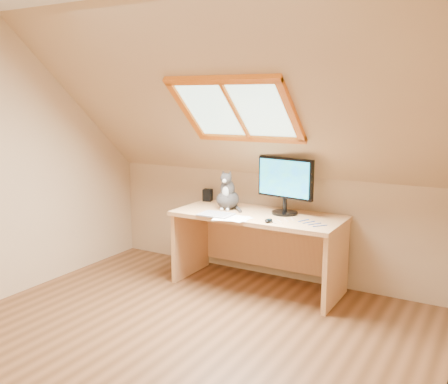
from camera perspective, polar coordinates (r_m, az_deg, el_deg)
The scene contains 10 objects.
ground at distance 3.64m, azimuth -6.96°, elevation -17.51°, with size 3.50×3.50×0.00m, color brown.
room_shell at distance 3.15m, azimuth -8.57°, elevation 5.41°, with size 3.52×3.52×2.41m.
desk at distance 4.59m, azimuth 4.26°, elevation -4.96°, with size 1.52×0.67×0.69m.
monitor at distance 4.43m, azimuth 6.99°, elevation 1.15°, with size 0.55×0.23×0.51m.
cat at distance 4.64m, azimuth 0.41°, elevation -0.33°, with size 0.25×0.28×0.38m.
desk_speaker at distance 5.01m, azimuth -1.88°, elevation -0.36°, with size 0.08×0.08×0.12m, color black.
graphics_tablet at distance 4.42m, azimuth -0.89°, elevation -2.58°, with size 0.29×0.21×0.01m, color #B2B2B7.
mouse at distance 4.18m, azimuth 5.12°, elevation -3.26°, with size 0.06×0.10×0.03m, color black.
papers at distance 4.30m, azimuth 1.25°, elevation -3.01°, with size 0.33×0.27×0.00m.
cables at distance 4.20m, azimuth 8.69°, elevation -3.42°, with size 0.51×0.26×0.01m.
Camera 1 is at (1.95, -2.55, 1.71)m, focal length 40.00 mm.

